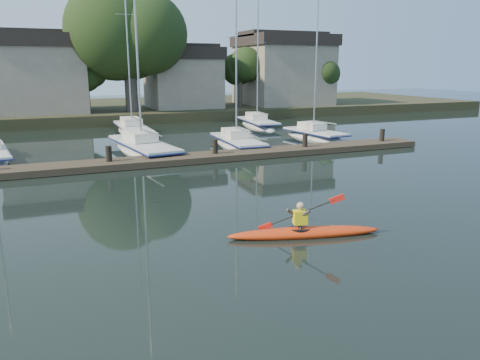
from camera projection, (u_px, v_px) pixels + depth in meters
name	position (u px, v px, depth m)	size (l,w,h in m)	color
ground	(281.00, 254.00, 13.60)	(160.00, 160.00, 0.00)	black
kayak	(304.00, 230.00, 14.97)	(5.03, 1.91, 1.61)	#DC5010
dock	(165.00, 160.00, 26.10)	(34.00, 2.00, 1.80)	#433526
sailboat_2	(144.00, 155.00, 29.64)	(3.56, 9.97, 16.15)	silver
sailboat_3	(237.00, 149.00, 31.77)	(2.36, 7.77, 12.39)	silver
sailboat_4	(315.00, 141.00, 35.47)	(2.94, 7.01, 11.56)	silver
sailboat_6	(133.00, 135.00, 38.25)	(2.18, 9.96, 15.81)	silver
sailboat_7	(258.00, 128.00, 42.45)	(2.89, 8.09, 12.76)	silver
shore	(119.00, 86.00, 49.54)	(90.00, 25.25, 12.75)	#253118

